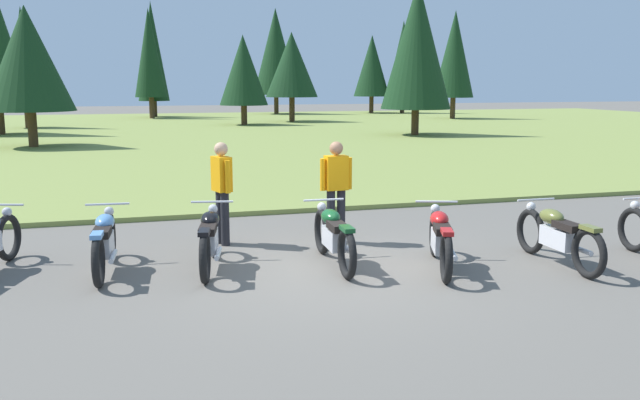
# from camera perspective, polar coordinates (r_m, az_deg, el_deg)

# --- Properties ---
(ground_plane) EXTENTS (140.00, 140.00, 0.00)m
(ground_plane) POSITION_cam_1_polar(r_m,az_deg,el_deg) (9.48, 1.00, -5.97)
(ground_plane) COLOR #605B54
(grass_moorland) EXTENTS (80.00, 44.00, 0.10)m
(grass_moorland) POSITION_cam_1_polar(r_m,az_deg,el_deg) (35.04, -11.63, 5.60)
(grass_moorland) COLOR olive
(grass_moorland) RESTS_ON ground
(forest_treeline) EXTENTS (30.98, 28.45, 8.43)m
(forest_treeline) POSITION_cam_1_polar(r_m,az_deg,el_deg) (43.98, -4.70, 12.16)
(forest_treeline) COLOR #47331E
(forest_treeline) RESTS_ON ground
(motorcycle_sky_blue) EXTENTS (0.62, 2.10, 0.88)m
(motorcycle_sky_blue) POSITION_cam_1_polar(r_m,az_deg,el_deg) (9.72, -17.89, -3.40)
(motorcycle_sky_blue) COLOR black
(motorcycle_sky_blue) RESTS_ON ground
(motorcycle_black) EXTENTS (0.69, 2.08, 0.88)m
(motorcycle_black) POSITION_cam_1_polar(r_m,az_deg,el_deg) (9.56, -9.39, -3.26)
(motorcycle_black) COLOR black
(motorcycle_black) RESTS_ON ground
(motorcycle_british_green) EXTENTS (0.62, 2.10, 0.88)m
(motorcycle_british_green) POSITION_cam_1_polar(r_m,az_deg,el_deg) (9.62, 1.16, -3.05)
(motorcycle_british_green) COLOR black
(motorcycle_british_green) RESTS_ON ground
(motorcycle_red) EXTENTS (0.89, 2.01, 0.88)m
(motorcycle_red) POSITION_cam_1_polar(r_m,az_deg,el_deg) (9.60, 10.22, -3.23)
(motorcycle_red) COLOR black
(motorcycle_red) RESTS_ON ground
(motorcycle_olive) EXTENTS (0.62, 2.10, 0.88)m
(motorcycle_olive) POSITION_cam_1_polar(r_m,az_deg,el_deg) (10.23, 19.60, -2.85)
(motorcycle_olive) COLOR black
(motorcycle_olive) RESTS_ON ground
(rider_in_hivis_vest) EXTENTS (0.55, 0.24, 1.67)m
(rider_in_hivis_vest) POSITION_cam_1_polar(r_m,az_deg,el_deg) (10.90, 1.38, 1.23)
(rider_in_hivis_vest) COLOR black
(rider_in_hivis_vest) RESTS_ON ground
(rider_near_row_end) EXTENTS (0.31, 0.53, 1.67)m
(rider_near_row_end) POSITION_cam_1_polar(r_m,az_deg,el_deg) (10.88, -8.36, 1.11)
(rider_near_row_end) COLOR black
(rider_near_row_end) RESTS_ON ground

